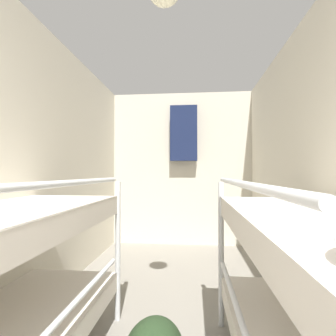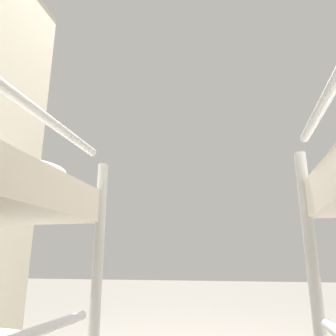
{
  "view_description": "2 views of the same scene",
  "coord_description": "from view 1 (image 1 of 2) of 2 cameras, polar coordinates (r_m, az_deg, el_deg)",
  "views": [
    {
      "loc": [
        0.2,
        0.24,
        1.2
      ],
      "look_at": [
        -0.04,
        2.69,
        1.24
      ],
      "focal_mm": 28.0,
      "sensor_mm": 36.0,
      "label": 1
    },
    {
      "loc": [
        -0.15,
        1.9,
        0.72
      ],
      "look_at": [
        0.09,
        0.72,
        1.05
      ],
      "focal_mm": 35.0,
      "sensor_mm": 36.0,
      "label": 2
    }
  ],
  "objects": [
    {
      "name": "wall_left",
      "position": [
        2.5,
        -28.19,
        0.81
      ],
      "size": [
        0.06,
        4.75,
        2.55
      ],
      "color": "beige",
      "rests_on": "ground_plane"
    },
    {
      "name": "wall_right",
      "position": [
        2.3,
        30.92,
        0.99
      ],
      "size": [
        0.06,
        4.75,
        2.55
      ],
      "color": "beige",
      "rests_on": "ground_plane"
    },
    {
      "name": "bunk_stack_right_near",
      "position": [
        1.4,
        32.54,
        -24.46
      ],
      "size": [
        0.76,
        1.82,
        1.16
      ],
      "color": "silver",
      "rests_on": "ground_plane"
    },
    {
      "name": "wall_back",
      "position": [
        4.43,
        2.94,
        -0.1
      ],
      "size": [
        2.43,
        0.06,
        2.55
      ],
      "color": "beige",
      "rests_on": "ground_plane"
    },
    {
      "name": "hanging_coat",
      "position": [
        4.32,
        3.43,
        7.55
      ],
      "size": [
        0.44,
        0.12,
        0.9
      ],
      "color": "#192347"
    }
  ]
}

